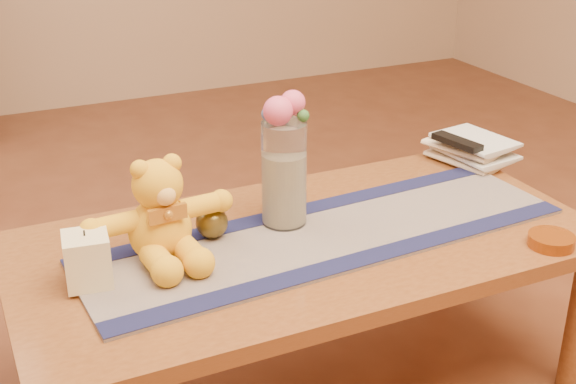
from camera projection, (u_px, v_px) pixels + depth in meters
name	position (u px, v px, depth m)	size (l,w,h in m)	color
coffee_table_top	(307.00, 245.00, 1.85)	(1.40, 0.70, 0.04)	brown
table_leg_bl	(29.00, 325.00, 1.93)	(0.07, 0.07, 0.41)	brown
table_leg_br	(445.00, 228.00, 2.43)	(0.07, 0.07, 0.41)	brown
persian_runner	(328.00, 235.00, 1.84)	(1.20, 0.35, 0.01)	#191946
runner_border_near	(361.00, 259.00, 1.72)	(1.20, 0.06, 0.00)	#14173E
runner_border_far	(298.00, 211.00, 1.96)	(1.20, 0.06, 0.00)	#14173E
teddy_bear	(159.00, 210.00, 1.70)	(0.33, 0.27, 0.23)	gold
pillar_candle	(87.00, 259.00, 1.61)	(0.09, 0.09, 0.11)	beige
candle_wick	(84.00, 233.00, 1.58)	(0.00, 0.00, 0.01)	black
glass_vase	(284.00, 174.00, 1.85)	(0.11, 0.11, 0.26)	silver
potpourri_fill	(284.00, 189.00, 1.86)	(0.09, 0.09, 0.18)	beige
rose_left	(278.00, 111.00, 1.76)	(0.07, 0.07, 0.07)	#DE4E78
rose_right	(293.00, 103.00, 1.79)	(0.06, 0.06, 0.06)	#DE4E78
blue_flower_back	(282.00, 107.00, 1.81)	(0.04, 0.04, 0.04)	#4E64AB
blue_flower_side	(269.00, 114.00, 1.79)	(0.04, 0.04, 0.04)	#4E64AB
leaf_sprig	(303.00, 116.00, 1.78)	(0.03, 0.03, 0.03)	#33662D
bronze_ball	(212.00, 222.00, 1.81)	(0.08, 0.08, 0.08)	#52431B
book_bottom	(452.00, 165.00, 2.24)	(0.17, 0.22, 0.02)	beige
book_lower	(455.00, 159.00, 2.23)	(0.16, 0.22, 0.02)	beige
book_upper	(451.00, 153.00, 2.22)	(0.17, 0.22, 0.02)	beige
book_top	(455.00, 146.00, 2.22)	(0.16, 0.22, 0.02)	beige
tv_remote	(457.00, 142.00, 2.20)	(0.04, 0.16, 0.02)	black
amber_dish	(551.00, 241.00, 1.79)	(0.11, 0.11, 0.03)	#BF5914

